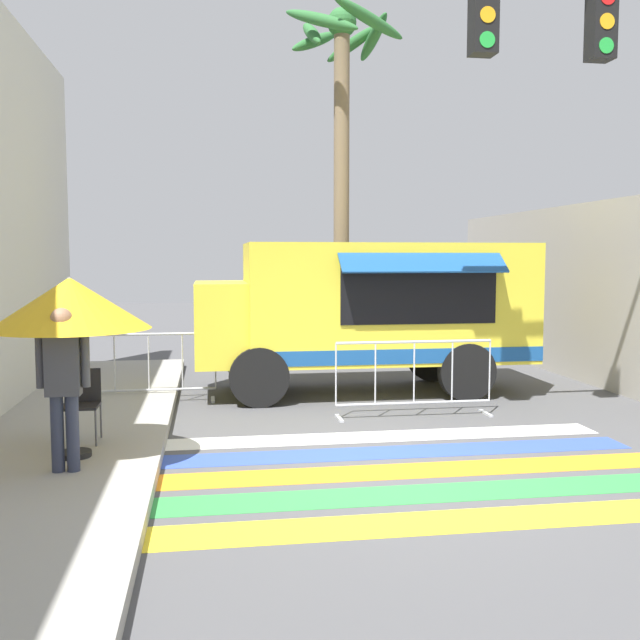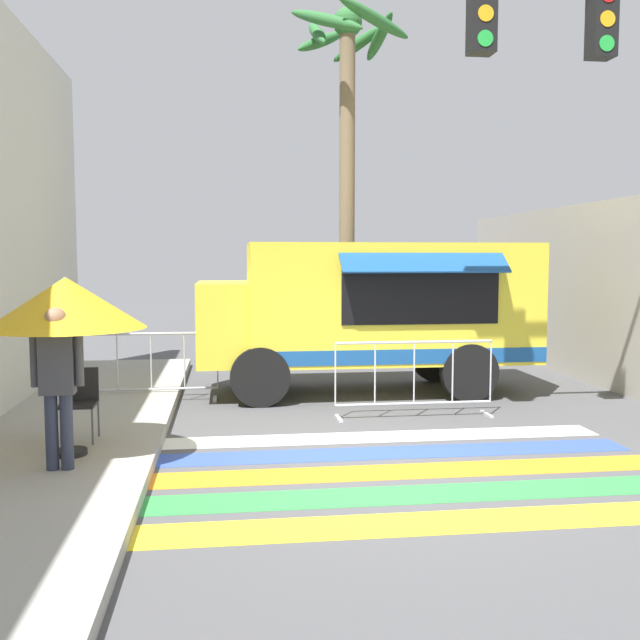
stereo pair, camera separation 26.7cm
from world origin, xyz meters
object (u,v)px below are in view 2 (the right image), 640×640
(vendor_person, at_px, (58,378))
(patio_umbrella, at_px, (66,304))
(food_truck, at_px, (364,307))
(barricade_front, at_px, (414,379))
(folding_chair, at_px, (79,397))
(traffic_signal_pole, at_px, (604,94))
(barricade_side, at_px, (151,367))
(palm_tree, at_px, (347,117))

(vendor_person, bearing_deg, patio_umbrella, 95.07)
(patio_umbrella, bearing_deg, vendor_person, -88.71)
(food_truck, xyz_separation_m, patio_umbrella, (-4.08, -3.97, 0.35))
(barricade_front, bearing_deg, patio_umbrella, -155.80)
(folding_chair, bearing_deg, patio_umbrella, -84.74)
(vendor_person, bearing_deg, traffic_signal_pole, 15.43)
(patio_umbrella, height_order, barricade_front, patio_umbrella)
(traffic_signal_pole, relative_size, barricade_side, 2.87)
(barricade_front, bearing_deg, palm_tree, 92.51)
(traffic_signal_pole, height_order, barricade_side, traffic_signal_pole)
(traffic_signal_pole, height_order, vendor_person, traffic_signal_pole)
(food_truck, bearing_deg, palm_tree, 86.66)
(patio_umbrella, distance_m, folding_chair, 1.37)
(vendor_person, xyz_separation_m, palm_tree, (4.23, 7.34, 4.13))
(palm_tree, bearing_deg, barricade_front, -87.49)
(patio_umbrella, xyz_separation_m, vendor_person, (0.01, -0.55, -0.73))
(food_truck, distance_m, barricade_side, 3.70)
(food_truck, xyz_separation_m, barricade_side, (-3.57, -0.30, -0.93))
(folding_chair, distance_m, palm_tree, 8.74)
(food_truck, distance_m, folding_chair, 5.32)
(traffic_signal_pole, bearing_deg, folding_chair, -179.02)
(patio_umbrella, distance_m, barricade_front, 5.04)
(palm_tree, bearing_deg, patio_umbrella, -122.00)
(patio_umbrella, relative_size, vendor_person, 1.17)
(patio_umbrella, distance_m, barricade_side, 3.91)
(food_truck, relative_size, folding_chair, 6.62)
(folding_chair, bearing_deg, barricade_side, 81.87)
(food_truck, height_order, barricade_side, food_truck)
(patio_umbrella, xyz_separation_m, palm_tree, (4.24, 6.79, 3.41))
(barricade_front, height_order, palm_tree, palm_tree)
(traffic_signal_pole, bearing_deg, food_truck, 128.82)
(patio_umbrella, bearing_deg, traffic_signal_pole, 7.01)
(barricade_front, distance_m, palm_tree, 6.70)
(food_truck, distance_m, patio_umbrella, 5.70)
(folding_chair, relative_size, vendor_person, 0.51)
(barricade_side, xyz_separation_m, palm_tree, (3.74, 3.12, 4.68))
(food_truck, relative_size, palm_tree, 0.76)
(barricade_front, bearing_deg, vendor_person, -150.13)
(traffic_signal_pole, bearing_deg, palm_tree, 111.65)
(traffic_signal_pole, xyz_separation_m, barricade_front, (-2.16, 1.19, -3.88))
(barricade_side, bearing_deg, barricade_front, -22.87)
(folding_chair, xyz_separation_m, vendor_person, (0.05, -1.25, 0.44))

